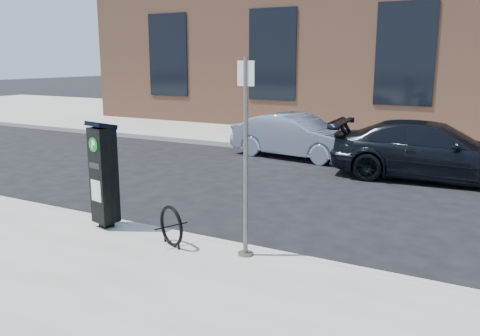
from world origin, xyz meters
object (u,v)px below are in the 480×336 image
Objects in this scene: parking_kiosk at (104,173)px; car_silver at (296,136)px; bike_rack at (171,226)px; car_dark at (432,151)px; sign_pole at (246,160)px.

parking_kiosk is 0.45× the size of car_silver.
bike_rack is 7.40m from car_dark.
car_dark is (4.01, 6.75, -0.35)m from parking_kiosk.
bike_rack is at bearing -162.65° from car_silver.
car_silver is 4.04m from car_dark.
car_silver is at bearing 101.44° from parking_kiosk.
parking_kiosk reaches higher than bike_rack.
sign_pole is 1.55m from bike_rack.
parking_kiosk is 7.76m from car_silver.
parking_kiosk is at bearing 178.90° from sign_pole.
parking_kiosk is 1.58m from bike_rack.
car_dark is (1.43, 6.73, -0.81)m from sign_pole.
bike_rack is 0.16× the size of car_silver.
bike_rack is at bearing 4.85° from parking_kiosk.
car_silver is 0.81× the size of car_dark.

